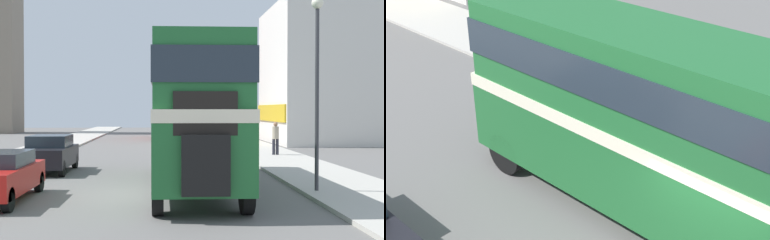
{
  "view_description": "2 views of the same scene",
  "coord_description": "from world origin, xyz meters",
  "views": [
    {
      "loc": [
        0.77,
        -16.13,
        2.59
      ],
      "look_at": [
        1.75,
        1.43,
        2.23
      ],
      "focal_mm": 50.0,
      "sensor_mm": 36.0,
      "label": 1
    },
    {
      "loc": [
        -6.7,
        -3.64,
        7.98
      ],
      "look_at": [
        1.75,
        4.36,
        1.7
      ],
      "focal_mm": 50.0,
      "sensor_mm": 36.0,
      "label": 2
    }
  ],
  "objects": [
    {
      "name": "ground_plane",
      "position": [
        0.0,
        0.0,
        0.0
      ],
      "size": [
        120.0,
        120.0,
        0.0
      ],
      "primitive_type": "plane",
      "color": "slate"
    },
    {
      "name": "sidewalk_right",
      "position": [
        6.75,
        0.0,
        0.06
      ],
      "size": [
        3.5,
        120.0,
        0.12
      ],
      "color": "#B7B2A8",
      "rests_on": "ground_plane"
    },
    {
      "name": "pedestrian_walking",
      "position": [
        6.92,
        12.56,
        1.12
      ],
      "size": [
        0.36,
        0.36,
        1.77
      ],
      "color": "#282833",
      "rests_on": "sidewalk_right"
    },
    {
      "name": "bus_distant",
      "position": [
        1.25,
        31.78,
        2.62
      ],
      "size": [
        2.39,
        10.34,
        4.4
      ],
      "color": "#B2140F",
      "rests_on": "ground_plane"
    },
    {
      "name": "car_parked_mid",
      "position": [
        -3.86,
        6.04,
        0.78
      ],
      "size": [
        1.77,
        3.98,
        1.52
      ],
      "color": "black",
      "rests_on": "ground_plane"
    },
    {
      "name": "street_lamp",
      "position": [
        5.45,
        -0.19,
        3.96
      ],
      "size": [
        0.36,
        0.36,
        5.86
      ],
      "color": "#38383D",
      "rests_on": "sidewalk_right"
    },
    {
      "name": "double_decker_bus",
      "position": [
        1.75,
        1.41,
        2.67
      ],
      "size": [
        2.48,
        11.21,
        4.48
      ],
      "color": "#1E602D",
      "rests_on": "ground_plane"
    },
    {
      "name": "shop_building_block",
      "position": [
        16.88,
        24.69,
        5.24
      ],
      "size": [
        15.54,
        10.57,
        10.49
      ],
      "color": "silver",
      "rests_on": "ground_plane"
    }
  ]
}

